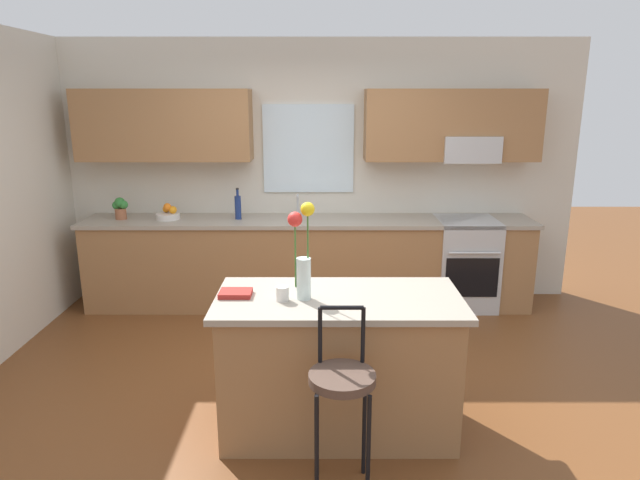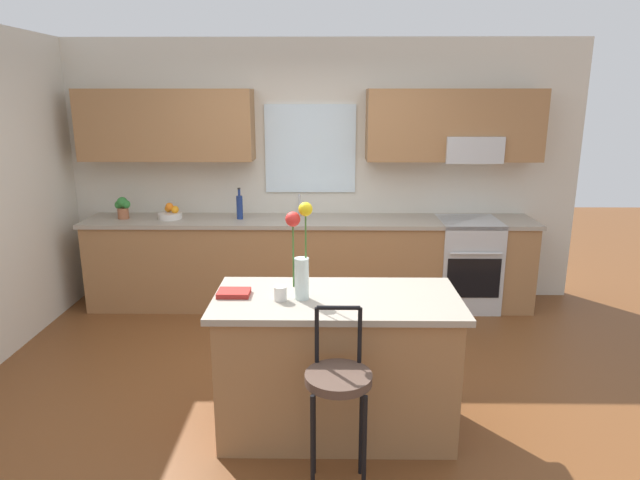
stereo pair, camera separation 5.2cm
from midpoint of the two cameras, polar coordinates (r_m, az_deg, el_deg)
The scene contains 13 objects.
ground_plane at distance 4.35m, azimuth -1.36°, elevation -14.75°, with size 14.00×14.00×0.00m, color brown.
back_wall_assembly at distance 5.80m, azimuth -0.44°, elevation 8.48°, with size 5.60×0.50×2.70m.
counter_run at distance 5.73m, azimuth -0.79°, elevation -2.27°, with size 4.56×0.64×0.92m.
sink_faucet at distance 5.73m, azimuth -1.88°, elevation 3.86°, with size 0.02×0.13×0.23m.
oven_range at distance 5.90m, azimuth 15.11°, elevation -2.37°, with size 0.60×0.64×0.92m.
kitchen_island at distance 3.65m, azimuth 2.11°, elevation -12.59°, with size 1.54×0.76×0.92m.
bar_stool_near at distance 3.05m, azimuth 2.41°, elevation -14.81°, with size 0.36×0.36×1.04m.
flower_vase at distance 3.34m, azimuth -1.58°, elevation -1.47°, with size 0.16×0.10×0.60m.
mug_ceramic at distance 3.39m, azimuth -3.67°, elevation -5.52°, with size 0.08×0.08×0.09m, color silver.
cookbook at distance 3.51m, azimuth -8.45°, elevation -5.42°, with size 0.20×0.15×0.03m, color maroon.
fruit_bowl_oranges at distance 5.82m, azimuth -14.93°, elevation 2.64°, with size 0.24×0.24×0.16m.
bottle_olive_oil at distance 5.65m, azimuth -8.03°, elevation 3.44°, with size 0.06×0.06×0.32m.
potted_plant_small at distance 5.95m, azimuth -19.45°, elevation 3.24°, with size 0.17×0.11×0.22m.
Camera 2 is at (0.17, -3.78, 2.13)m, focal length 31.03 mm.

